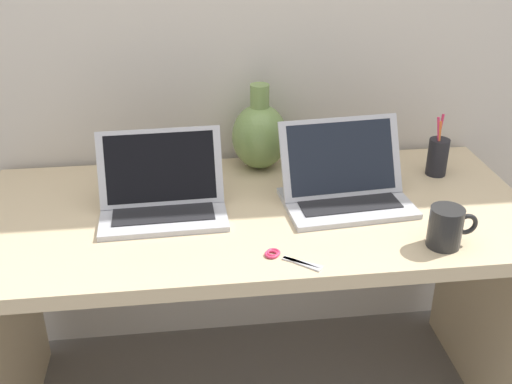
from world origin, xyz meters
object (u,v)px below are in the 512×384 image
object	(u,v)px
laptop_right	(344,182)
green_vase	(260,135)
scissors	(283,257)
laptop_left	(162,192)
pen_cup	(438,156)
coffee_mug	(446,227)

from	to	relation	value
laptop_right	green_vase	size ratio (longest dim) A/B	1.36
laptop_right	scissors	distance (m)	0.35
laptop_left	pen_cup	world-z (taller)	laptop_left
laptop_left	coffee_mug	bearing A→B (deg)	-20.96
laptop_left	coffee_mug	distance (m)	0.74
laptop_left	scissors	world-z (taller)	laptop_left
green_vase	pen_cup	distance (m)	0.55
laptop_right	scissors	bearing A→B (deg)	-128.39
coffee_mug	pen_cup	distance (m)	0.42
coffee_mug	pen_cup	world-z (taller)	pen_cup
laptop_right	scissors	size ratio (longest dim) A/B	2.79
scissors	laptop_left	bearing A→B (deg)	136.39
laptop_right	coffee_mug	world-z (taller)	laptop_right
laptop_right	coffee_mug	xyz separation A→B (m)	(0.19, -0.26, -0.01)
pen_cup	scissors	world-z (taller)	pen_cup
pen_cup	scissors	distance (m)	0.68
laptop_left	coffee_mug	world-z (taller)	laptop_left
laptop_right	coffee_mug	size ratio (longest dim) A/B	2.94
laptop_left	green_vase	distance (m)	0.39
laptop_left	green_vase	bearing A→B (deg)	40.42
pen_cup	scissors	xyz separation A→B (m)	(-0.54, -0.41, -0.06)
laptop_right	green_vase	xyz separation A→B (m)	(-0.21, 0.25, 0.05)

